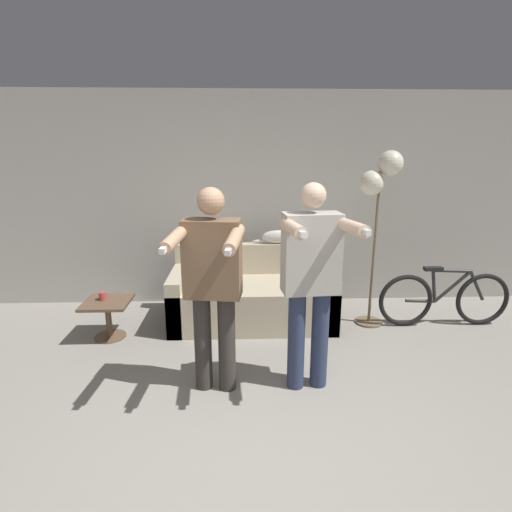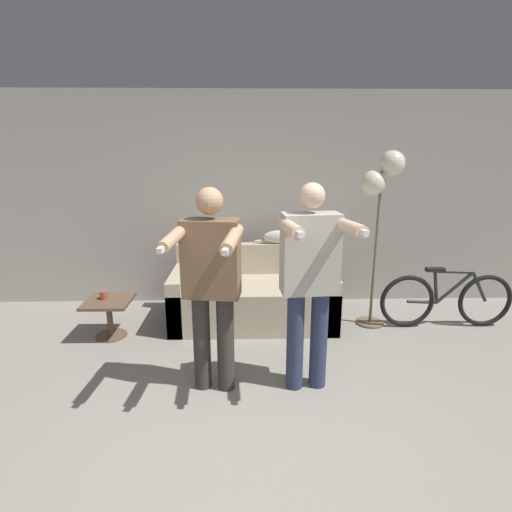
% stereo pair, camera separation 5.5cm
% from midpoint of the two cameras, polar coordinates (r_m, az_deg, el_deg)
% --- Properties ---
extents(ground_plane, '(16.00, 16.00, 0.00)m').
position_cam_midpoint_polar(ground_plane, '(2.74, -1.07, -29.58)').
color(ground_plane, gray).
extents(wall_back, '(10.00, 0.05, 2.60)m').
position_cam_midpoint_polar(wall_back, '(4.99, -1.32, 7.85)').
color(wall_back, '#B7B2A8').
rests_on(wall_back, ground_plane).
extents(couch, '(1.81, 0.90, 0.83)m').
position_cam_midpoint_polar(couch, '(4.59, -0.04, -5.90)').
color(couch, beige).
rests_on(couch, ground_plane).
extents(person_left, '(0.56, 0.72, 1.66)m').
position_cam_midpoint_polar(person_left, '(3.10, -5.92, -3.25)').
color(person_left, '#38332D').
rests_on(person_left, ground_plane).
extents(person_right, '(0.55, 0.71, 1.69)m').
position_cam_midpoint_polar(person_right, '(3.12, 8.21, -2.79)').
color(person_right, '#2D3856').
rests_on(person_right, ground_plane).
extents(cat, '(0.52, 0.12, 0.18)m').
position_cam_midpoint_polar(cat, '(4.76, 3.79, 2.78)').
color(cat, silver).
rests_on(cat, couch).
extents(floor_lamp, '(0.44, 0.31, 1.91)m').
position_cam_midpoint_polar(floor_lamp, '(4.42, 17.85, 9.71)').
color(floor_lamp, '#756047').
rests_on(floor_lamp, ground_plane).
extents(side_table, '(0.46, 0.46, 0.41)m').
position_cam_midpoint_polar(side_table, '(4.47, -19.94, -7.30)').
color(side_table, brown).
rests_on(side_table, ground_plane).
extents(cup, '(0.08, 0.08, 0.08)m').
position_cam_midpoint_polar(cup, '(4.46, -20.58, -5.26)').
color(cup, '#B7473D').
rests_on(cup, side_table).
extents(bicycle, '(1.47, 0.07, 0.69)m').
position_cam_midpoint_polar(bicycle, '(4.91, 25.83, -5.63)').
color(bicycle, black).
rests_on(bicycle, ground_plane).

